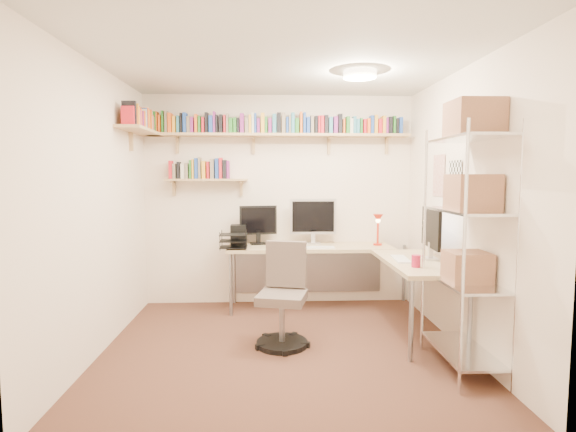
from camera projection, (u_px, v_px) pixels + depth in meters
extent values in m
plane|color=#48281E|center=(284.00, 348.00, 4.05)|extent=(3.20, 3.20, 0.00)
cube|color=beige|center=(279.00, 200.00, 5.43)|extent=(3.20, 0.04, 2.50)
cube|color=beige|center=(98.00, 211.00, 3.86)|extent=(0.04, 3.00, 2.50)
cube|color=beige|center=(462.00, 209.00, 4.01)|extent=(0.04, 3.00, 2.50)
cube|color=beige|center=(293.00, 231.00, 2.44)|extent=(3.20, 0.04, 2.50)
cube|color=silver|center=(283.00, 64.00, 3.82)|extent=(3.20, 3.00, 0.04)
cube|color=white|center=(439.00, 176.00, 4.53)|extent=(0.01, 0.30, 0.42)
cube|color=white|center=(455.00, 181.00, 4.14)|extent=(0.01, 0.28, 0.38)
cylinder|color=#FFEAC6|center=(360.00, 75.00, 4.06)|extent=(0.30, 0.30, 0.06)
cube|color=tan|center=(279.00, 135.00, 5.23)|extent=(3.05, 0.25, 0.03)
cube|color=tan|center=(141.00, 131.00, 4.74)|extent=(0.25, 1.00, 0.03)
cube|color=tan|center=(207.00, 180.00, 5.27)|extent=(0.95, 0.20, 0.02)
cube|color=tan|center=(177.00, 141.00, 5.25)|extent=(0.03, 0.20, 0.20)
cube|color=tan|center=(254.00, 142.00, 5.29)|extent=(0.03, 0.20, 0.20)
cube|color=tan|center=(329.00, 142.00, 5.33)|extent=(0.03, 0.20, 0.20)
cube|color=tan|center=(387.00, 142.00, 5.36)|extent=(0.03, 0.20, 0.20)
cube|color=#267426|center=(152.00, 124.00, 5.15)|extent=(0.04, 0.12, 0.21)
cube|color=orange|center=(157.00, 123.00, 5.16)|extent=(0.03, 0.12, 0.24)
cube|color=orange|center=(160.00, 124.00, 5.16)|extent=(0.03, 0.13, 0.20)
cube|color=#267426|center=(164.00, 122.00, 5.16)|extent=(0.02, 0.15, 0.25)
cube|color=#7A6B59|center=(167.00, 122.00, 5.16)|extent=(0.03, 0.14, 0.25)
cube|color=orange|center=(170.00, 123.00, 5.16)|extent=(0.04, 0.15, 0.23)
cube|color=gold|center=(175.00, 125.00, 5.17)|extent=(0.04, 0.11, 0.19)
cube|color=teal|center=(179.00, 125.00, 5.17)|extent=(0.03, 0.12, 0.20)
cube|color=black|center=(182.00, 123.00, 5.17)|extent=(0.02, 0.11, 0.23)
cube|color=#2047A8|center=(185.00, 123.00, 5.17)|extent=(0.04, 0.14, 0.23)
cube|color=#7A6B59|center=(189.00, 125.00, 5.17)|extent=(0.04, 0.13, 0.19)
cube|color=#812278|center=(192.00, 125.00, 5.18)|extent=(0.03, 0.15, 0.18)
cube|color=orange|center=(196.00, 124.00, 5.18)|extent=(0.03, 0.13, 0.21)
cube|color=#267426|center=(200.00, 125.00, 5.18)|extent=(0.03, 0.14, 0.19)
cube|color=red|center=(203.00, 126.00, 5.18)|extent=(0.03, 0.13, 0.18)
cube|color=black|center=(207.00, 123.00, 5.18)|extent=(0.03, 0.11, 0.24)
cube|color=#2047A8|center=(211.00, 125.00, 5.19)|extent=(0.04, 0.15, 0.20)
cube|color=#812278|center=(215.00, 123.00, 5.19)|extent=(0.02, 0.15, 0.25)
cube|color=black|center=(217.00, 124.00, 5.19)|extent=(0.02, 0.12, 0.21)
cube|color=black|center=(221.00, 124.00, 5.19)|extent=(0.04, 0.11, 0.21)
cube|color=red|center=(225.00, 124.00, 5.19)|extent=(0.02, 0.11, 0.21)
cube|color=#7A6B59|center=(228.00, 124.00, 5.19)|extent=(0.03, 0.11, 0.22)
cube|color=#267426|center=(231.00, 126.00, 5.20)|extent=(0.04, 0.13, 0.17)
cube|color=#267426|center=(235.00, 126.00, 5.20)|extent=(0.03, 0.13, 0.18)
cube|color=black|center=(238.00, 126.00, 5.20)|extent=(0.03, 0.11, 0.18)
cube|color=#812278|center=(242.00, 124.00, 5.20)|extent=(0.04, 0.14, 0.23)
cube|color=#7A6B59|center=(247.00, 126.00, 5.21)|extent=(0.04, 0.12, 0.18)
cube|color=gold|center=(250.00, 124.00, 5.21)|extent=(0.03, 0.14, 0.21)
cube|color=beige|center=(253.00, 123.00, 5.21)|extent=(0.03, 0.13, 0.24)
cube|color=#2047A8|center=(255.00, 124.00, 5.21)|extent=(0.02, 0.12, 0.23)
cube|color=#812278|center=(258.00, 126.00, 5.21)|extent=(0.03, 0.11, 0.17)
cube|color=gold|center=(263.00, 124.00, 5.21)|extent=(0.04, 0.15, 0.23)
cube|color=#267426|center=(266.00, 126.00, 5.22)|extent=(0.03, 0.15, 0.19)
cube|color=#812278|center=(270.00, 126.00, 5.22)|extent=(0.04, 0.12, 0.17)
cube|color=teal|center=(274.00, 124.00, 5.22)|extent=(0.04, 0.11, 0.22)
cube|color=black|center=(279.00, 123.00, 5.22)|extent=(0.04, 0.13, 0.24)
cube|color=#7A6B59|center=(283.00, 124.00, 5.22)|extent=(0.04, 0.13, 0.24)
cube|color=#2047A8|center=(287.00, 126.00, 5.23)|extent=(0.02, 0.13, 0.19)
cube|color=#7A6B59|center=(290.00, 125.00, 5.23)|extent=(0.02, 0.11, 0.21)
cube|color=teal|center=(293.00, 124.00, 5.23)|extent=(0.04, 0.13, 0.24)
cube|color=#267426|center=(297.00, 126.00, 5.23)|extent=(0.04, 0.13, 0.18)
cube|color=orange|center=(301.00, 123.00, 5.23)|extent=(0.03, 0.13, 0.25)
cube|color=#2047A8|center=(304.00, 123.00, 5.23)|extent=(0.03, 0.12, 0.24)
cube|color=#2047A8|center=(308.00, 126.00, 5.24)|extent=(0.04, 0.12, 0.19)
cube|color=#7A6B59|center=(312.00, 125.00, 5.24)|extent=(0.04, 0.14, 0.21)
cube|color=black|center=(316.00, 125.00, 5.24)|extent=(0.03, 0.15, 0.20)
cube|color=red|center=(319.00, 125.00, 5.24)|extent=(0.02, 0.13, 0.21)
cube|color=red|center=(322.00, 125.00, 5.25)|extent=(0.04, 0.13, 0.21)
cube|color=black|center=(326.00, 125.00, 5.25)|extent=(0.04, 0.14, 0.21)
cube|color=teal|center=(330.00, 126.00, 5.25)|extent=(0.04, 0.14, 0.19)
cube|color=#812278|center=(335.00, 125.00, 5.25)|extent=(0.04, 0.13, 0.20)
cube|color=black|center=(340.00, 124.00, 5.25)|extent=(0.04, 0.11, 0.23)
cube|color=orange|center=(343.00, 127.00, 5.26)|extent=(0.02, 0.12, 0.17)
cube|color=#267426|center=(347.00, 126.00, 5.26)|extent=(0.04, 0.15, 0.20)
cube|color=beige|center=(351.00, 127.00, 5.26)|extent=(0.04, 0.14, 0.17)
cube|color=teal|center=(354.00, 125.00, 5.26)|extent=(0.04, 0.13, 0.20)
cube|color=teal|center=(357.00, 127.00, 5.27)|extent=(0.03, 0.14, 0.17)
cube|color=#267426|center=(361.00, 126.00, 5.27)|extent=(0.03, 0.11, 0.18)
cube|color=red|center=(364.00, 127.00, 5.27)|extent=(0.03, 0.11, 0.17)
cube|color=orange|center=(368.00, 127.00, 5.27)|extent=(0.03, 0.11, 0.18)
cube|color=#2047A8|center=(372.00, 125.00, 5.27)|extent=(0.04, 0.11, 0.21)
cube|color=gold|center=(375.00, 125.00, 5.27)|extent=(0.04, 0.12, 0.22)
cube|color=red|center=(379.00, 127.00, 5.28)|extent=(0.04, 0.13, 0.17)
cube|color=gold|center=(383.00, 125.00, 5.28)|extent=(0.04, 0.14, 0.21)
cube|color=#812278|center=(386.00, 126.00, 5.28)|extent=(0.03, 0.13, 0.19)
cube|color=black|center=(389.00, 126.00, 5.28)|extent=(0.04, 0.14, 0.20)
cube|color=#267426|center=(393.00, 125.00, 5.29)|extent=(0.03, 0.12, 0.21)
cube|color=black|center=(396.00, 127.00, 5.29)|extent=(0.03, 0.13, 0.18)
cube|color=#2047A8|center=(400.00, 126.00, 5.29)|extent=(0.04, 0.14, 0.19)
cube|color=red|center=(128.00, 115.00, 4.30)|extent=(0.12, 0.03, 0.18)
cube|color=black|center=(129.00, 113.00, 4.34)|extent=(0.13, 0.04, 0.23)
cube|color=red|center=(130.00, 116.00, 4.38)|extent=(0.11, 0.03, 0.19)
cube|color=gold|center=(131.00, 115.00, 4.42)|extent=(0.15, 0.03, 0.22)
cube|color=orange|center=(133.00, 117.00, 4.46)|extent=(0.14, 0.04, 0.19)
cube|color=orange|center=(134.00, 117.00, 4.49)|extent=(0.13, 0.02, 0.21)
cube|color=#812278|center=(135.00, 119.00, 4.53)|extent=(0.12, 0.03, 0.18)
cube|color=orange|center=(136.00, 118.00, 4.57)|extent=(0.12, 0.03, 0.20)
cube|color=#812278|center=(137.00, 120.00, 4.62)|extent=(0.13, 0.03, 0.18)
cube|color=orange|center=(138.00, 120.00, 4.65)|extent=(0.14, 0.04, 0.18)
cube|color=beige|center=(140.00, 119.00, 4.70)|extent=(0.15, 0.03, 0.21)
cube|color=#2047A8|center=(141.00, 119.00, 4.73)|extent=(0.14, 0.02, 0.22)
cube|color=orange|center=(142.00, 119.00, 4.78)|extent=(0.15, 0.04, 0.23)
cube|color=beige|center=(143.00, 119.00, 4.83)|extent=(0.12, 0.04, 0.25)
cube|color=gold|center=(144.00, 121.00, 4.87)|extent=(0.12, 0.03, 0.22)
cube|color=orange|center=(145.00, 121.00, 4.91)|extent=(0.15, 0.03, 0.23)
cube|color=beige|center=(146.00, 122.00, 4.95)|extent=(0.14, 0.03, 0.22)
cube|color=#7A6B59|center=(147.00, 124.00, 4.99)|extent=(0.13, 0.03, 0.18)
cube|color=red|center=(148.00, 124.00, 5.02)|extent=(0.13, 0.02, 0.19)
cube|color=beige|center=(149.00, 125.00, 5.06)|extent=(0.12, 0.03, 0.18)
cube|color=#267426|center=(150.00, 122.00, 5.10)|extent=(0.14, 0.03, 0.24)
cube|color=beige|center=(151.00, 125.00, 5.15)|extent=(0.12, 0.04, 0.19)
cube|color=red|center=(171.00, 170.00, 5.24)|extent=(0.04, 0.11, 0.21)
cube|color=#7A6B59|center=(175.00, 171.00, 5.24)|extent=(0.04, 0.12, 0.18)
cube|color=black|center=(179.00, 170.00, 5.24)|extent=(0.03, 0.11, 0.20)
cube|color=beige|center=(183.00, 171.00, 5.24)|extent=(0.04, 0.14, 0.17)
cube|color=#7A6B59|center=(187.00, 171.00, 5.25)|extent=(0.04, 0.14, 0.18)
cube|color=#267426|center=(191.00, 169.00, 5.25)|extent=(0.02, 0.12, 0.22)
cube|color=gold|center=(193.00, 169.00, 5.25)|extent=(0.02, 0.11, 0.23)
cube|color=#2047A8|center=(197.00, 169.00, 5.25)|extent=(0.04, 0.13, 0.24)
cube|color=#7A6B59|center=(200.00, 168.00, 5.25)|extent=(0.03, 0.15, 0.25)
cube|color=gold|center=(204.00, 170.00, 5.25)|extent=(0.04, 0.14, 0.21)
cube|color=red|center=(208.00, 170.00, 5.26)|extent=(0.03, 0.11, 0.20)
cube|color=#7A6B59|center=(213.00, 169.00, 5.26)|extent=(0.04, 0.15, 0.23)
cube|color=#2047A8|center=(217.00, 169.00, 5.26)|extent=(0.04, 0.13, 0.24)
cube|color=red|center=(221.00, 168.00, 5.26)|extent=(0.03, 0.15, 0.24)
cube|color=black|center=(225.00, 169.00, 5.26)|extent=(0.04, 0.15, 0.22)
cube|color=#812278|center=(228.00, 170.00, 5.27)|extent=(0.03, 0.14, 0.21)
cube|color=tan|center=(310.00, 247.00, 5.21)|extent=(1.89, 0.60, 0.04)
cube|color=tan|center=(418.00, 263.00, 4.29)|extent=(0.60, 1.30, 0.04)
cylinder|color=gray|center=(231.00, 285.00, 4.96)|extent=(0.04, 0.04, 0.70)
cylinder|color=gray|center=(234.00, 275.00, 5.45)|extent=(0.04, 0.04, 0.70)
cylinder|color=gray|center=(404.00, 273.00, 5.55)|extent=(0.04, 0.04, 0.70)
cylinder|color=gray|center=(411.00, 321.00, 3.72)|extent=(0.04, 0.04, 0.70)
cylinder|color=gray|center=(470.00, 320.00, 3.74)|extent=(0.04, 0.04, 0.70)
cube|color=gray|center=(308.00, 270.00, 5.50)|extent=(1.79, 0.02, 0.55)
cube|color=silver|center=(313.00, 216.00, 5.30)|extent=(0.55, 0.03, 0.42)
cube|color=black|center=(313.00, 217.00, 5.28)|extent=(0.49, 0.00, 0.36)
cube|color=black|center=(258.00, 220.00, 5.28)|extent=(0.44, 0.03, 0.34)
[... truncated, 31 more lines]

